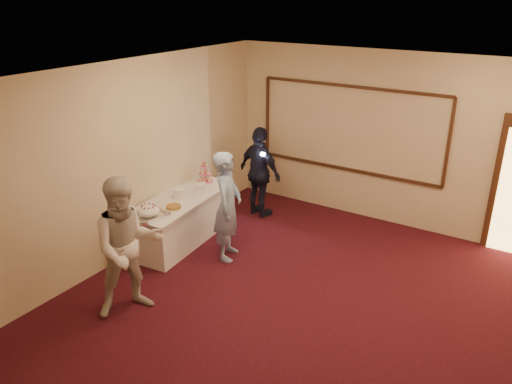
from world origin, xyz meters
TOP-DOWN VIEW (x-y plane):
  - floor at (0.00, 0.00)m, footprint 7.00×7.00m
  - room_walls at (0.00, 0.00)m, footprint 6.04×7.04m
  - wall_molding at (-0.80, 3.47)m, footprint 3.45×0.04m
  - buffet_table at (-2.60, 0.95)m, footprint 1.00×2.15m
  - pavlova_tray at (-2.48, 0.09)m, footprint 0.48×0.61m
  - cupcake_stand at (-2.72, 1.74)m, footprint 0.27×0.27m
  - plate_stack_a at (-2.59, 0.91)m, footprint 0.21×0.21m
  - plate_stack_b at (-2.43, 1.26)m, footprint 0.20×0.20m
  - tart at (-2.41, 0.55)m, footprint 0.27×0.27m
  - man at (-1.65, 0.92)m, footprint 0.61×0.73m
  - woman at (-1.88, -0.89)m, footprint 1.06×1.13m
  - guest at (-2.06, 2.50)m, footprint 1.05×0.65m
  - camera_flash at (-1.88, 2.31)m, footprint 0.08×0.05m

SIDE VIEW (x-z plane):
  - floor at x=0.00m, z-range 0.00..0.00m
  - buffet_table at x=-2.60m, z-range 0.00..0.77m
  - tart at x=-2.41m, z-range 0.77..0.82m
  - guest at x=-2.06m, z-range 0.00..1.67m
  - plate_stack_b at x=-2.43m, z-range 0.77..0.94m
  - plate_stack_a at x=-2.59m, z-range 0.77..0.94m
  - pavlova_tray at x=-2.48m, z-range 0.76..0.96m
  - man at x=-1.65m, z-range 0.00..1.72m
  - cupcake_stand at x=-2.72m, z-range 0.71..1.11m
  - woman at x=-1.88m, z-range 0.00..1.84m
  - camera_flash at x=-1.88m, z-range 1.24..1.29m
  - wall_molding at x=-0.80m, z-range 0.83..2.38m
  - room_walls at x=0.00m, z-range 0.52..3.54m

